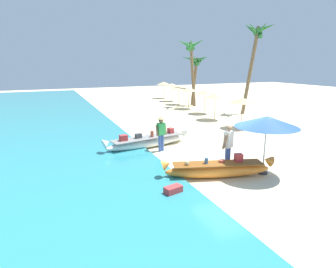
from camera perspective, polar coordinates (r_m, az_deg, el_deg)
name	(u,v)px	position (r m, az deg, el deg)	size (l,w,h in m)	color
ground_plane	(232,165)	(11.77, 12.82, -6.08)	(80.00, 80.00, 0.00)	beige
boat_orange_foreground	(218,169)	(10.36, 10.03, -7.01)	(4.05, 1.74, 0.81)	orange
boat_white_midground	(148,141)	(13.81, -4.10, -1.47)	(4.66, 1.50, 0.81)	white
person_vendor_hatted	(161,131)	(12.97, -1.41, 0.60)	(0.58, 0.44, 1.67)	#3D5BA8
person_tourist_customer	(228,145)	(10.89, 12.04, -2.16)	(0.59, 0.41, 1.76)	#3D5BA8
patio_umbrella_large	(267,122)	(10.65, 19.31, 2.35)	(2.27, 2.27, 2.17)	#B7B7BC
parasol_row_0	(243,100)	(18.27, 14.82, 6.56)	(1.60, 1.60, 1.91)	#8E6B47
parasol_row_1	(215,96)	(20.63, 9.53, 7.64)	(1.60, 1.60, 1.91)	#8E6B47
parasol_row_2	(205,92)	(23.13, 7.43, 8.39)	(1.60, 1.60, 1.91)	#8E6B47
parasol_row_3	(189,89)	(25.51, 4.21, 8.98)	(1.60, 1.60, 1.91)	#8E6B47
parasol_row_4	(178,87)	(28.23, 2.12, 9.50)	(1.60, 1.60, 1.91)	#8E6B47
parasol_row_5	(172,85)	(30.72, 0.77, 9.87)	(1.60, 1.60, 1.91)	#8E6B47
parasol_row_6	(164,83)	(33.41, -0.89, 10.21)	(1.60, 1.60, 1.91)	#8E6B47
palm_tree_tall_inland	(191,52)	(26.89, 4.73, 16.08)	(2.72, 2.69, 6.19)	brown
palm_tree_leaning_seaward	(256,40)	(24.17, 17.34, 17.65)	(2.89, 2.79, 7.09)	brown
palm_tree_mid_cluster	(196,65)	(27.97, 5.66, 13.65)	(2.54, 2.58, 4.81)	brown
cooler_box	(173,191)	(8.91, 1.05, -11.39)	(0.55, 0.30, 0.30)	#C63838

